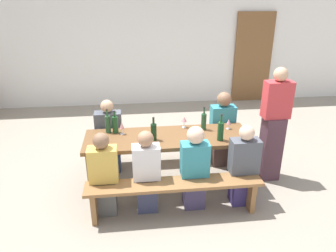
% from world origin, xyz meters
% --- Properties ---
extents(ground_plane, '(24.00, 24.00, 0.00)m').
position_xyz_m(ground_plane, '(0.00, 0.00, 0.00)').
color(ground_plane, gray).
extents(back_wall, '(14.00, 0.20, 3.20)m').
position_xyz_m(back_wall, '(0.00, 3.70, 1.60)').
color(back_wall, white).
rests_on(back_wall, ground).
extents(wooden_door, '(0.90, 0.06, 2.10)m').
position_xyz_m(wooden_door, '(2.46, 3.56, 1.05)').
color(wooden_door, brown).
rests_on(wooden_door, ground).
extents(tasting_table, '(2.21, 0.71, 0.75)m').
position_xyz_m(tasting_table, '(0.00, 0.00, 0.67)').
color(tasting_table, brown).
rests_on(tasting_table, ground).
extents(bench_near, '(2.11, 0.30, 0.45)m').
position_xyz_m(bench_near, '(0.00, -0.66, 0.36)').
color(bench_near, olive).
rests_on(bench_near, ground).
extents(bench_far, '(2.11, 0.30, 0.45)m').
position_xyz_m(bench_far, '(0.00, 0.66, 0.36)').
color(bench_far, olive).
rests_on(bench_far, ground).
extents(wine_bottle_0, '(0.07, 0.07, 0.34)m').
position_xyz_m(wine_bottle_0, '(-0.79, 0.22, 0.88)').
color(wine_bottle_0, '#234C2D').
rests_on(wine_bottle_0, tasting_table).
extents(wine_bottle_1, '(0.08, 0.08, 0.36)m').
position_xyz_m(wine_bottle_1, '(0.66, -0.19, 0.88)').
color(wine_bottle_1, '#194723').
rests_on(wine_bottle_1, tasting_table).
extents(wine_bottle_2, '(0.08, 0.08, 0.31)m').
position_xyz_m(wine_bottle_2, '(-0.20, -0.08, 0.87)').
color(wine_bottle_2, '#143319').
rests_on(wine_bottle_2, tasting_table).
extents(wine_bottle_3, '(0.07, 0.07, 0.33)m').
position_xyz_m(wine_bottle_3, '(0.52, 0.17, 0.87)').
color(wine_bottle_3, '#234C2D').
rests_on(wine_bottle_3, tasting_table).
extents(wine_bottle_4, '(0.08, 0.08, 0.32)m').
position_xyz_m(wine_bottle_4, '(-0.70, 0.21, 0.87)').
color(wine_bottle_4, '#194723').
rests_on(wine_bottle_4, tasting_table).
extents(wine_glass_0, '(0.07, 0.07, 0.16)m').
position_xyz_m(wine_glass_0, '(-0.86, -0.24, 0.86)').
color(wine_glass_0, silver).
rests_on(wine_glass_0, tasting_table).
extents(wine_glass_1, '(0.06, 0.06, 0.18)m').
position_xyz_m(wine_glass_1, '(-0.60, 0.15, 0.87)').
color(wine_glass_1, silver).
rests_on(wine_glass_1, tasting_table).
extents(wine_glass_2, '(0.06, 0.06, 0.15)m').
position_xyz_m(wine_glass_2, '(0.87, 0.15, 0.85)').
color(wine_glass_2, silver).
rests_on(wine_glass_2, tasting_table).
extents(wine_glass_3, '(0.08, 0.08, 0.17)m').
position_xyz_m(wine_glass_3, '(0.26, 0.27, 0.87)').
color(wine_glass_3, silver).
rests_on(wine_glass_3, tasting_table).
extents(seated_guest_near_0, '(0.34, 0.24, 1.07)m').
position_xyz_m(seated_guest_near_0, '(-0.83, -0.51, 0.51)').
color(seated_guest_near_0, '#565655').
rests_on(seated_guest_near_0, ground).
extents(seated_guest_near_1, '(0.33, 0.24, 1.06)m').
position_xyz_m(seated_guest_near_1, '(-0.32, -0.51, 0.51)').
color(seated_guest_near_1, '#373B58').
rests_on(seated_guest_near_1, ground).
extents(seated_guest_near_2, '(0.34, 0.24, 1.09)m').
position_xyz_m(seated_guest_near_2, '(0.27, -0.51, 0.53)').
color(seated_guest_near_2, '#40395C').
rests_on(seated_guest_near_2, ground).
extents(seated_guest_near_3, '(0.35, 0.24, 1.08)m').
position_xyz_m(seated_guest_near_3, '(0.89, -0.51, 0.51)').
color(seated_guest_near_3, navy).
rests_on(seated_guest_near_3, ground).
extents(seated_guest_far_0, '(0.38, 0.24, 1.12)m').
position_xyz_m(seated_guest_far_0, '(-0.81, 0.51, 0.53)').
color(seated_guest_far_0, navy).
rests_on(seated_guest_far_0, ground).
extents(seated_guest_far_1, '(0.36, 0.24, 1.18)m').
position_xyz_m(seated_guest_far_1, '(0.89, 0.51, 0.57)').
color(seated_guest_far_1, brown).
rests_on(seated_guest_far_1, ground).
extents(standing_host, '(0.36, 0.24, 1.64)m').
position_xyz_m(standing_host, '(1.48, 0.03, 0.79)').
color(standing_host, '#4E303B').
rests_on(standing_host, ground).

